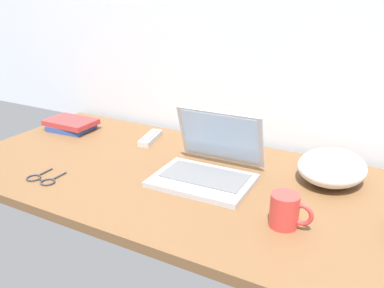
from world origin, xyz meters
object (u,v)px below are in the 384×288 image
Objects in this scene: coffee_mug at (286,210)px; cushion at (332,167)px; book_stack at (71,124)px; laptop at (209,165)px; eyeglasses at (42,179)px; remote_control_near at (150,138)px.

cushion is at bearing 80.89° from coffee_mug.
coffee_mug is at bearing -16.01° from book_stack.
cushion is (0.05, 0.33, 0.00)m from coffee_mug.
coffee_mug reaches higher than book_stack.
laptop reaches higher than coffee_mug.
coffee_mug is at bearing 8.69° from eyeglasses.
book_stack is at bearing 169.62° from laptop.
coffee_mug is 0.75m from remote_control_near.
coffee_mug is 0.33m from cushion.
laptop reaches higher than eyeglasses.
book_stack is (-0.74, 0.14, -0.02)m from laptop.
remote_control_near is 0.38m from book_stack.
eyeglasses is (-0.77, -0.12, -0.04)m from coffee_mug.
eyeglasses is 0.53× the size of book_stack.
laptop reaches higher than cushion.
laptop is 2.85× the size of eyeglasses.
coffee_mug is 0.46× the size of cushion.
book_stack is at bearing 123.17° from eyeglasses.
remote_control_near is 0.67× the size of cushion.
cushion reaches higher than eyeglasses.
remote_control_near is at bearing 152.11° from laptop.
laptop is at bearing 31.17° from eyeglasses.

